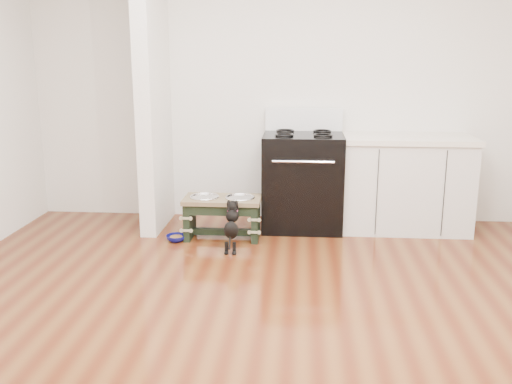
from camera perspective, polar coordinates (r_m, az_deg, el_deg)
name	(u,v)px	position (r m, az deg, el deg)	size (l,w,h in m)	color
ground	(261,328)	(3.67, 0.47, -13.42)	(5.00, 5.00, 0.00)	#4F1F0E
room_shell	(261,63)	(3.26, 0.53, 12.78)	(5.00, 5.00, 5.00)	silver
partition_wall	(153,88)	(5.55, -10.25, 10.20)	(0.15, 0.80, 2.70)	silver
oven_range	(303,179)	(5.54, 4.69, 1.26)	(0.76, 0.69, 1.14)	black
cabinet_run	(405,183)	(5.66, 14.67, 0.84)	(1.24, 0.64, 0.91)	silver
dog_feeder	(222,209)	(5.24, -3.39, -1.75)	(0.70, 0.38, 0.40)	black
puppy	(232,224)	(4.93, -2.46, -3.24)	(0.12, 0.36, 0.43)	black
floor_bowl	(176,238)	(5.27, -7.98, -4.58)	(0.19, 0.19, 0.06)	#0C0E59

